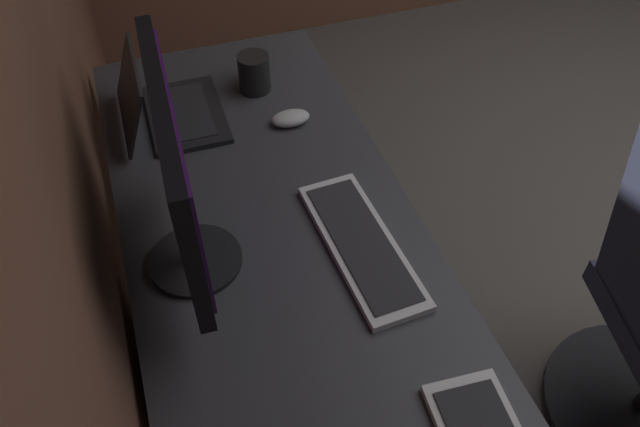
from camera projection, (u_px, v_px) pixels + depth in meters
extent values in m
cube|color=#38383D|center=(297.00, 296.00, 1.29)|extent=(1.96, 0.66, 0.03)
cylinder|color=silver|center=(295.00, 137.00, 2.22)|extent=(0.05, 0.05, 0.70)
cylinder|color=silver|center=(142.00, 170.00, 2.10)|extent=(0.05, 0.05, 0.70)
cube|color=#38383D|center=(289.00, 382.00, 1.56)|extent=(0.40, 0.50, 0.69)
cube|color=silver|center=(382.00, 353.00, 1.62)|extent=(0.37, 0.01, 0.61)
cylinder|color=black|center=(196.00, 260.00, 1.33)|extent=(0.20, 0.20, 0.01)
cylinder|color=black|center=(192.00, 243.00, 1.29)|extent=(0.04, 0.04, 0.10)
cube|color=black|center=(174.00, 167.00, 1.14)|extent=(0.52, 0.05, 0.33)
cube|color=#4C1960|center=(183.00, 165.00, 1.14)|extent=(0.48, 0.03, 0.29)
cube|color=black|center=(186.00, 114.00, 1.68)|extent=(0.30, 0.20, 0.01)
cube|color=#262628|center=(186.00, 112.00, 1.67)|extent=(0.24, 0.13, 0.00)
cube|color=black|center=(129.00, 94.00, 1.58)|extent=(0.30, 0.08, 0.18)
cube|color=#19234C|center=(129.00, 94.00, 1.58)|extent=(0.27, 0.06, 0.15)
cube|color=silver|center=(361.00, 245.00, 1.36)|extent=(0.43, 0.16, 0.02)
cube|color=#2D2D30|center=(362.00, 242.00, 1.35)|extent=(0.38, 0.13, 0.00)
ellipsoid|color=silver|center=(291.00, 118.00, 1.65)|extent=(0.06, 0.10, 0.03)
cylinder|color=black|center=(254.00, 73.00, 1.73)|extent=(0.09, 0.09, 0.11)
torus|color=black|center=(249.00, 61.00, 1.77)|extent=(0.06, 0.01, 0.06)
cylinder|color=black|center=(640.00, 407.00, 1.84)|extent=(0.56, 0.56, 0.03)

